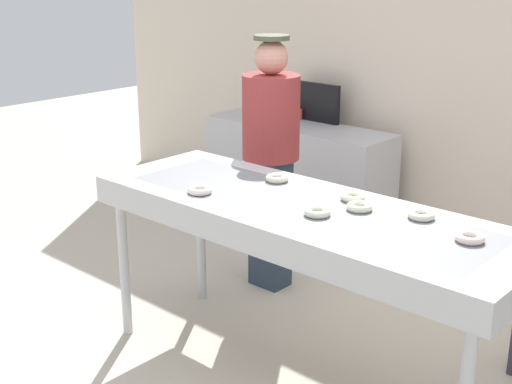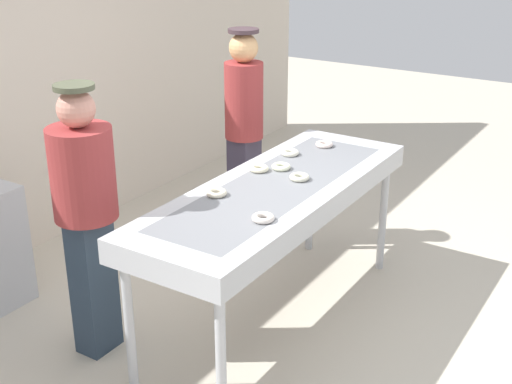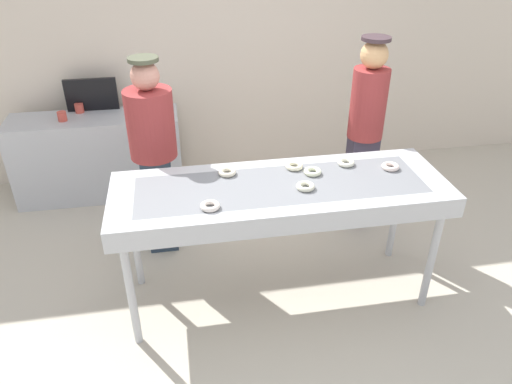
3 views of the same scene
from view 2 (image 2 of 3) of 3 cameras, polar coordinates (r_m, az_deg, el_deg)
ground_plane at (r=4.68m, az=1.56°, el=-10.53°), size 16.00×16.00×0.00m
back_wall at (r=5.57m, az=-19.01°, el=9.34°), size 8.00×0.12×2.81m
fryer_conveyor at (r=4.27m, az=1.69°, el=-0.37°), size 2.31×0.78×0.97m
sugar_donut_0 at (r=3.73m, az=0.60°, el=-2.17°), size 0.13×0.13×0.03m
sugar_donut_1 at (r=4.96m, az=5.71°, el=3.99°), size 0.16×0.16×0.03m
sugar_donut_2 at (r=4.77m, az=2.84°, el=3.30°), size 0.18×0.18×0.03m
sugar_donut_3 at (r=4.46m, az=0.25°, el=1.97°), size 0.17×0.17×0.03m
sugar_donut_4 at (r=4.32m, az=3.64°, el=1.25°), size 0.17×0.17×0.03m
sugar_donut_5 at (r=4.07m, az=-3.31°, el=-0.06°), size 0.17×0.17×0.03m
sugar_donut_6 at (r=4.49m, az=2.11°, el=2.12°), size 0.17×0.17×0.03m
worker_baker at (r=4.06m, az=-14.01°, el=-0.98°), size 0.37×0.37×1.68m
worker_assistant at (r=5.42m, az=-1.00°, el=5.40°), size 0.30×0.30×1.74m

